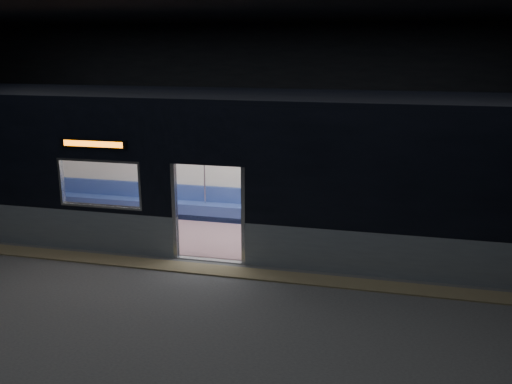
% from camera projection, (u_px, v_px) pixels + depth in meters
% --- Properties ---
extents(station_floor, '(24.00, 14.00, 0.01)m').
position_uv_depth(station_floor, '(193.00, 281.00, 10.36)').
color(station_floor, '#47494C').
rests_on(station_floor, ground).
extents(station_envelope, '(24.00, 14.00, 5.00)m').
position_uv_depth(station_envelope, '(186.00, 87.00, 9.40)').
color(station_envelope, black).
rests_on(station_envelope, station_floor).
extents(tactile_strip, '(22.80, 0.50, 0.03)m').
position_uv_depth(tactile_strip, '(202.00, 269.00, 10.87)').
color(tactile_strip, '#8C7F59').
rests_on(tactile_strip, station_floor).
extents(metro_car, '(18.00, 3.04, 3.35)m').
position_uv_depth(metro_car, '(228.00, 160.00, 12.26)').
color(metro_car, gray).
rests_on(metro_car, station_floor).
extents(passenger, '(0.47, 0.78, 1.48)m').
position_uv_depth(passenger, '(440.00, 204.00, 12.41)').
color(passenger, black).
rests_on(passenger, metro_car).
extents(handbag, '(0.34, 0.29, 0.17)m').
position_uv_depth(handbag, '(439.00, 212.00, 12.22)').
color(handbag, black).
rests_on(handbag, passenger).
extents(transit_map, '(1.02, 0.03, 0.67)m').
position_uv_depth(transit_map, '(271.00, 165.00, 13.43)').
color(transit_map, white).
rests_on(transit_map, metro_car).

